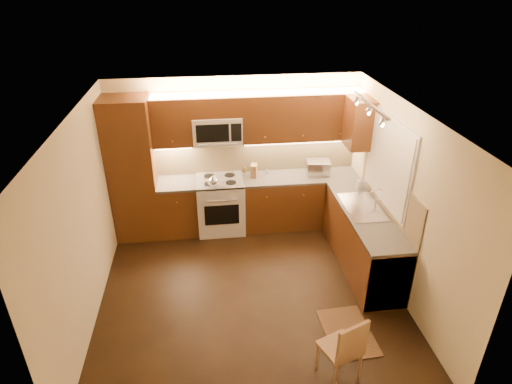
{
  "coord_description": "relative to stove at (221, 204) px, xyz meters",
  "views": [
    {
      "loc": [
        -0.49,
        -4.6,
        3.97
      ],
      "look_at": [
        0.15,
        0.55,
        1.25
      ],
      "focal_mm": 30.27,
      "sensor_mm": 36.0,
      "label": 1
    }
  ],
  "objects": [
    {
      "name": "wall_front",
      "position": [
        0.3,
        -3.67,
        0.79
      ],
      "size": [
        4.0,
        0.01,
        2.5
      ],
      "primitive_type": "cube",
      "color": "beige",
      "rests_on": "ground"
    },
    {
      "name": "upper_cab_bridge",
      "position": [
        0.0,
        0.15,
        1.63
      ],
      "size": [
        0.76,
        0.35,
        0.31
      ],
      "primitive_type": "cube",
      "color": "#4B2410",
      "rests_on": "wall_back"
    },
    {
      "name": "pantry",
      "position": [
        -1.35,
        0.02,
        0.69
      ],
      "size": [
        0.7,
        0.6,
        2.3
      ],
      "primitive_type": "cube",
      "color": "#4B2410",
      "rests_on": "floor"
    },
    {
      "name": "spice_jar_d",
      "position": [
        0.61,
        0.26,
        0.49
      ],
      "size": [
        0.06,
        0.06,
        0.1
      ],
      "primitive_type": "cylinder",
      "rotation": [
        0.0,
        0.0,
        -0.15
      ],
      "color": "brown",
      "rests_on": "counter_back_right"
    },
    {
      "name": "base_cab_back_left",
      "position": [
        -0.69,
        0.02,
        -0.03
      ],
      "size": [
        0.62,
        0.6,
        0.86
      ],
      "primitive_type": "cube",
      "color": "#4B2410",
      "rests_on": "floor"
    },
    {
      "name": "stove",
      "position": [
        0.0,
        0.0,
        0.0
      ],
      "size": [
        0.76,
        0.65,
        0.92
      ],
      "primitive_type": null,
      "color": "silver",
      "rests_on": "floor"
    },
    {
      "name": "floor",
      "position": [
        0.3,
        -1.68,
        -0.46
      ],
      "size": [
        4.0,
        4.0,
        0.01
      ],
      "primitive_type": "cube",
      "color": "black",
      "rests_on": "ground"
    },
    {
      "name": "backsplash_right",
      "position": [
        2.29,
        -1.28,
        0.74
      ],
      "size": [
        0.02,
        2.0,
        0.6
      ],
      "primitive_type": "cube",
      "color": "#CCB57C",
      "rests_on": "wall_right"
    },
    {
      "name": "wall_back",
      "position": [
        0.3,
        0.32,
        0.79
      ],
      "size": [
        4.0,
        0.01,
        2.5
      ],
      "primitive_type": "cube",
      "color": "beige",
      "rests_on": "ground"
    },
    {
      "name": "upper_cab_right_corner",
      "position": [
        2.12,
        -0.28,
        1.42
      ],
      "size": [
        0.35,
        0.5,
        0.75
      ],
      "primitive_type": "cube",
      "color": "#4B2410",
      "rests_on": "wall_right"
    },
    {
      "name": "ceiling",
      "position": [
        0.3,
        -1.68,
        2.04
      ],
      "size": [
        4.0,
        4.0,
        0.01
      ],
      "primitive_type": "cube",
      "color": "beige",
      "rests_on": "ground"
    },
    {
      "name": "dishwasher",
      "position": [
        2.0,
        -1.98,
        -0.03
      ],
      "size": [
        0.58,
        0.6,
        0.84
      ],
      "primitive_type": "cube",
      "color": "silver",
      "rests_on": "floor"
    },
    {
      "name": "spice_jar_b",
      "position": [
        0.44,
        0.26,
        0.48
      ],
      "size": [
        0.05,
        0.05,
        0.09
      ],
      "primitive_type": "cylinder",
      "rotation": [
        0.0,
        0.0,
        -0.13
      ],
      "color": "brown",
      "rests_on": "counter_back_right"
    },
    {
      "name": "faucet",
      "position": [
        2.18,
        -1.12,
        0.59
      ],
      "size": [
        0.2,
        0.04,
        0.3
      ],
      "primitive_type": null,
      "color": "silver",
      "rests_on": "counter_right"
    },
    {
      "name": "microwave",
      "position": [
        0.0,
        0.14,
        1.26
      ],
      "size": [
        0.76,
        0.38,
        0.44
      ],
      "primitive_type": null,
      "color": "silver",
      "rests_on": "wall_back"
    },
    {
      "name": "base_cab_right",
      "position": [
        2.0,
        -1.28,
        -0.03
      ],
      "size": [
        0.6,
        2.0,
        0.86
      ],
      "primitive_type": "cube",
      "color": "#4B2410",
      "rests_on": "floor"
    },
    {
      "name": "backsplash_back",
      "position": [
        0.65,
        0.31,
        0.74
      ],
      "size": [
        3.3,
        0.02,
        0.6
      ],
      "primitive_type": "cube",
      "color": "#CCB57C",
      "rests_on": "wall_back"
    },
    {
      "name": "counter_right",
      "position": [
        2.0,
        -1.28,
        0.42
      ],
      "size": [
        0.6,
        2.0,
        0.04
      ],
      "primitive_type": "cube",
      "color": "#353330",
      "rests_on": "base_cab_right"
    },
    {
      "name": "spice_jar_a",
      "position": [
        0.79,
        0.15,
        0.49
      ],
      "size": [
        0.05,
        0.05,
        0.1
      ],
      "primitive_type": "cylinder",
      "rotation": [
        0.0,
        0.0,
        0.07
      ],
      "color": "silver",
      "rests_on": "counter_back_right"
    },
    {
      "name": "rug",
      "position": [
        1.4,
        -2.58,
        -0.45
      ],
      "size": [
        0.6,
        0.87,
        0.01
      ],
      "primitive_type": "cube",
      "rotation": [
        0.0,
        0.0,
        0.05
      ],
      "color": "black",
      "rests_on": "floor"
    },
    {
      "name": "upper_cab_back_right",
      "position": [
        1.34,
        0.15,
        1.42
      ],
      "size": [
        1.92,
        0.35,
        0.75
      ],
      "primitive_type": "cube",
      "color": "#4B2410",
      "rests_on": "wall_back"
    },
    {
      "name": "toaster_oven",
      "position": [
        1.64,
        0.06,
        0.55
      ],
      "size": [
        0.41,
        0.33,
        0.23
      ],
      "primitive_type": "cube",
      "rotation": [
        0.0,
        0.0,
        -0.12
      ],
      "color": "silver",
      "rests_on": "counter_back_right"
    },
    {
      "name": "upper_cab_back_left",
      "position": [
        -0.69,
        0.15,
        1.42
      ],
      "size": [
        0.62,
        0.35,
        0.75
      ],
      "primitive_type": "cube",
      "color": "#4B2410",
      "rests_on": "wall_back"
    },
    {
      "name": "track_light_bar",
      "position": [
        1.85,
        -1.27,
        2.0
      ],
      "size": [
        0.04,
        1.2,
        0.03
      ],
      "primitive_type": "cube",
      "color": "silver",
      "rests_on": "ceiling"
    },
    {
      "name": "window_blinds",
      "position": [
        2.27,
        -1.12,
        1.14
      ],
      "size": [
        0.02,
        1.36,
        1.16
      ],
      "primitive_type": "cube",
      "color": "silver",
      "rests_on": "wall_right"
    },
    {
      "name": "window_frame",
      "position": [
        2.29,
        -1.12,
        1.14
      ],
      "size": [
        0.03,
        1.44,
        1.24
      ],
      "primitive_type": "cube",
      "color": "silver",
      "rests_on": "wall_right"
    },
    {
      "name": "kettle",
      "position": [
        -0.11,
        -0.21,
        0.56
      ],
      "size": [
        0.19,
        0.19,
        0.2
      ],
      "primitive_type": null,
      "rotation": [
        0.0,
        0.0,
        -0.11
      ],
      "color": "silver",
      "rests_on": "stove"
    },
    {
      "name": "wall_left",
      "position": [
        -1.7,
        -1.68,
        0.79
      ],
      "size": [
        0.01,
        4.0,
        2.5
      ],
      "primitive_type": "cube",
      "color": "beige",
      "rests_on": "ground"
    },
    {
      "name": "base_cab_back_right",
      "position": [
        1.34,
        0.02,
        -0.03
      ],
      "size": [
        1.92,
        0.6,
        0.86
      ],
      "primitive_type": "cube",
      "color": "#4B2410",
      "rests_on": "floor"
    },
    {
      "name": "spice_jar_c",
      "position": [
        0.58,
        0.26,
        0.49
      ],
      "size": [
        0.04,
        0.04,
        0.09
      ],
      "primitive_type": "cylinder",
      "rotation": [
        0.0,
        0.0,
        0.06
      ],
      "color": "silver",
      "rests_on": "counter_back_right"
    },
    {
      "name": "soap_bottle",
      "position": [
        2.16,
        -0.53,
        0.54
      ],
      "size": [
        0.1,
        0.1,
        0.2
      ],
      "primitive_type": "imported",
      "rotation": [
        0.0,
        0.0,
        0.08
      ],
      "color": "silver",
      "rests_on": "counter_right"
    },
    {
      "name": "wall_right",
      "position": [
        2.3,
        -1.68,
        0.79
      ],
      "size": [
        0.01,
        4.0,
        2.5
      ],
      "primitive_type": "cube",
      "color": "beige",
      "rests_on": "ground"
    },
    {
      "name": "counter_back_left",
      "position": [
        -0.69,
        0.02,
        0.42
      ],
      "size": [
        0.62,
        0.6,
        0.04
      ],
      "primitive_type": "cube",
      "color": "#353330",
      "rests_on": "base_cab_back_left"
    },
    {
      "name": "counter_back_right",
      "position": [
        1.34,
        0.02,
        0.42
      ],
      "size": [
        1.92,
        0.6,
        0.04
      ],
      "primitive_type": "cube",
      "color": "#353330",
      "rests_on": "base_cab_back_right"
    },
    {
      "name": "sink",
      "position": [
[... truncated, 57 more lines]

